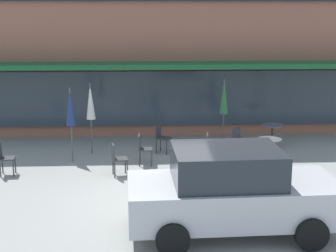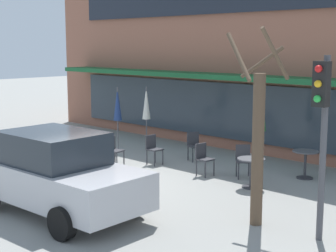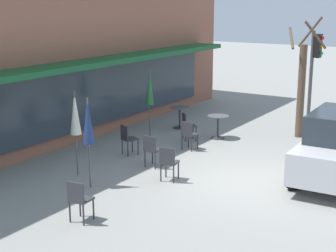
# 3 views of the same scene
# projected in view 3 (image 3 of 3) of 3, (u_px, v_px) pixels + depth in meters

# --- Properties ---
(ground_plane) EXTENTS (80.00, 80.00, 0.00)m
(ground_plane) POSITION_uv_depth(u_px,v_px,m) (247.00, 181.00, 12.88)
(ground_plane) COLOR gray
(cafe_table_near_wall) EXTENTS (0.70, 0.70, 0.76)m
(cafe_table_near_wall) POSITION_uv_depth(u_px,v_px,m) (180.00, 114.00, 18.08)
(cafe_table_near_wall) COLOR #333338
(cafe_table_near_wall) RESTS_ON ground
(cafe_table_streetside) EXTENTS (0.70, 0.70, 0.76)m
(cafe_table_streetside) POSITION_uv_depth(u_px,v_px,m) (218.00, 123.00, 16.72)
(cafe_table_streetside) COLOR #333338
(cafe_table_streetside) RESTS_ON ground
(patio_umbrella_green_folded) EXTENTS (0.28, 0.28, 2.20)m
(patio_umbrella_green_folded) POSITION_uv_depth(u_px,v_px,m) (150.00, 88.00, 16.65)
(patio_umbrella_green_folded) COLOR #4C4C51
(patio_umbrella_green_folded) RESTS_ON ground
(patio_umbrella_cream_folded) EXTENTS (0.28, 0.28, 2.20)m
(patio_umbrella_cream_folded) POSITION_uv_depth(u_px,v_px,m) (75.00, 114.00, 12.90)
(patio_umbrella_cream_folded) COLOR #4C4C51
(patio_umbrella_cream_folded) RESTS_ON ground
(patio_umbrella_corner_open) EXTENTS (0.28, 0.28, 2.20)m
(patio_umbrella_corner_open) POSITION_uv_depth(u_px,v_px,m) (88.00, 122.00, 12.05)
(patio_umbrella_corner_open) COLOR #4C4C51
(patio_umbrella_corner_open) RESTS_ON ground
(cafe_chair_0) EXTENTS (0.53, 0.53, 0.89)m
(cafe_chair_0) POSITION_uv_depth(u_px,v_px,m) (128.00, 138.00, 14.92)
(cafe_chair_0) COLOR #333338
(cafe_chair_0) RESTS_ON ground
(cafe_chair_1) EXTENTS (0.43, 0.43, 0.89)m
(cafe_chair_1) POSITION_uv_depth(u_px,v_px,m) (189.00, 133.00, 15.42)
(cafe_chair_1) COLOR #333338
(cafe_chair_1) RESTS_ON ground
(cafe_chair_2) EXTENTS (0.43, 0.43, 0.89)m
(cafe_chair_2) POSITION_uv_depth(u_px,v_px,m) (79.00, 198.00, 10.35)
(cafe_chair_2) COLOR #333338
(cafe_chair_2) RESTS_ON ground
(cafe_chair_3) EXTENTS (0.47, 0.47, 0.89)m
(cafe_chair_3) POSITION_uv_depth(u_px,v_px,m) (169.00, 161.00, 12.73)
(cafe_chair_3) COLOR #333338
(cafe_chair_3) RESTS_ON ground
(cafe_chair_4) EXTENTS (0.57, 0.57, 0.89)m
(cafe_chair_4) POSITION_uv_depth(u_px,v_px,m) (187.00, 125.00, 16.48)
(cafe_chair_4) COLOR #333338
(cafe_chair_4) RESTS_ON ground
(cafe_chair_5) EXTENTS (0.41, 0.41, 0.89)m
(cafe_chair_5) POSITION_uv_depth(u_px,v_px,m) (152.00, 149.00, 13.80)
(cafe_chair_5) COLOR #333338
(cafe_chair_5) RESTS_ON ground
(street_tree) EXTENTS (1.14, 1.27, 3.91)m
(street_tree) POSITION_uv_depth(u_px,v_px,m) (302.00, 85.00, 16.63)
(street_tree) COLOR brown
(street_tree) RESTS_ON ground
(traffic_light_pole) EXTENTS (0.26, 0.44, 3.40)m
(traffic_light_pole) POSITION_uv_depth(u_px,v_px,m) (315.00, 64.00, 17.59)
(traffic_light_pole) COLOR #47474C
(traffic_light_pole) RESTS_ON ground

